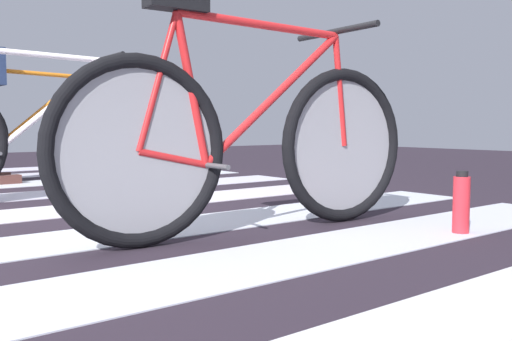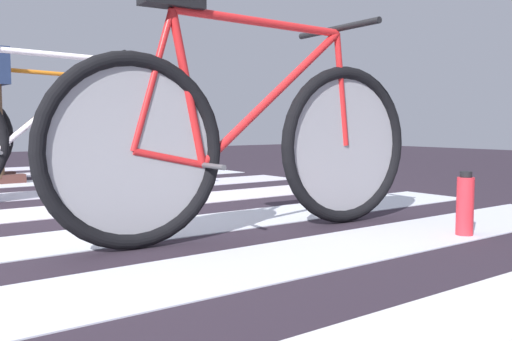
{
  "view_description": "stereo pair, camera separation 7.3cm",
  "coord_description": "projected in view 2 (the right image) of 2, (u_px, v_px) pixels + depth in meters",
  "views": [
    {
      "loc": [
        -0.44,
        -2.69,
        0.48
      ],
      "look_at": [
        1.2,
        -0.6,
        0.26
      ],
      "focal_mm": 39.55,
      "sensor_mm": 36.0,
      "label": 1
    },
    {
      "loc": [
        -0.37,
        -2.69,
        0.48
      ],
      "look_at": [
        1.2,
        -0.6,
        0.26
      ],
      "focal_mm": 39.55,
      "sensor_mm": 36.0,
      "label": 2
    }
  ],
  "objects": [
    {
      "name": "water_bottle",
      "position": [
        465.0,
        205.0,
        2.29
      ],
      "size": [
        0.07,
        0.07,
        0.26
      ],
      "color": "red",
      "rests_on": "ground"
    },
    {
      "name": "bicycle_2_of_3",
      "position": [
        36.0,
        136.0,
        3.32
      ],
      "size": [
        1.74,
        0.52,
        0.93
      ],
      "rotation": [
        0.0,
        0.0,
        -0.05
      ],
      "color": "black",
      "rests_on": "ground"
    },
    {
      "name": "bicycle_1_of_3",
      "position": [
        251.0,
        141.0,
        2.3
      ],
      "size": [
        1.74,
        0.52,
        0.93
      ],
      "rotation": [
        0.0,
        0.0,
        -0.07
      ],
      "color": "black",
      "rests_on": "ground"
    },
    {
      "name": "bicycle_3_of_3",
      "position": [
        33.0,
        133.0,
        4.52
      ],
      "size": [
        1.74,
        0.52,
        0.93
      ],
      "rotation": [
        0.0,
        0.0,
        0.02
      ],
      "color": "black",
      "rests_on": "ground"
    }
  ]
}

